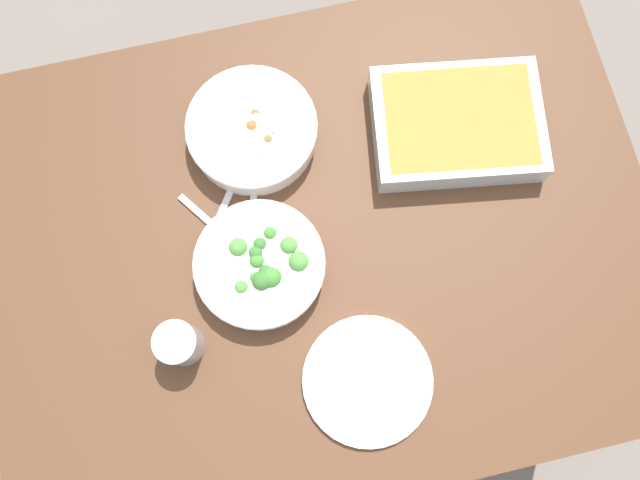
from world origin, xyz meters
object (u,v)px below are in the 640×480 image
at_px(broccoli_bowl, 260,265).
at_px(side_plate, 368,381).
at_px(spoon_by_stew, 238,173).
at_px(stew_bowl, 252,130).
at_px(fork_on_table, 254,233).
at_px(drink_cup, 180,344).
at_px(spoon_by_broccoli, 226,237).
at_px(baking_dish, 457,124).

relative_size(broccoli_bowl, side_plate, 1.03).
bearing_deg(spoon_by_stew, side_plate, 108.80).
bearing_deg(stew_bowl, fork_on_table, 77.99).
relative_size(broccoli_bowl, fork_on_table, 1.28).
bearing_deg(drink_cup, stew_bowl, -119.33).
bearing_deg(spoon_by_broccoli, side_plate, 121.56).
bearing_deg(spoon_by_broccoli, broccoli_bowl, 125.78).
distance_m(drink_cup, spoon_by_broccoli, 0.20).
distance_m(broccoli_bowl, drink_cup, 0.19).
xyz_separation_m(broccoli_bowl, spoon_by_stew, (0.01, -0.18, -0.03)).
distance_m(baking_dish, fork_on_table, 0.41).
distance_m(broccoli_bowl, baking_dish, 0.43).
relative_size(stew_bowl, spoon_by_broccoli, 1.54).
bearing_deg(baking_dish, broccoli_bowl, 23.35).
bearing_deg(fork_on_table, broccoli_bowl, 90.84).
xyz_separation_m(spoon_by_broccoli, fork_on_table, (-0.05, 0.00, -0.00)).
bearing_deg(spoon_by_stew, fork_on_table, 92.50).
height_order(spoon_by_stew, fork_on_table, spoon_by_stew).
bearing_deg(fork_on_table, stew_bowl, -102.01).
bearing_deg(side_plate, stew_bowl, -78.50).
bearing_deg(side_plate, broccoli_bowl, -59.80).
bearing_deg(fork_on_table, spoon_by_stew, -87.50).
relative_size(stew_bowl, spoon_by_stew, 1.51).
height_order(broccoli_bowl, drink_cup, drink_cup).
bearing_deg(broccoli_bowl, drink_cup, 32.74).
bearing_deg(broccoli_bowl, spoon_by_broccoli, -54.22).
bearing_deg(spoon_by_stew, baking_dish, 178.82).
height_order(broccoli_bowl, spoon_by_stew, broccoli_bowl).
distance_m(stew_bowl, drink_cup, 0.40).
height_order(broccoli_bowl, fork_on_table, broccoli_bowl).
relative_size(baking_dish, drink_cup, 3.89).
relative_size(baking_dish, spoon_by_stew, 2.12).
bearing_deg(spoon_by_stew, drink_cup, 61.75).
relative_size(spoon_by_stew, spoon_by_broccoli, 1.02).
height_order(stew_bowl, broccoli_bowl, broccoli_bowl).
xyz_separation_m(broccoli_bowl, fork_on_table, (0.00, -0.07, -0.03)).
relative_size(stew_bowl, drink_cup, 2.78).
bearing_deg(fork_on_table, spoon_by_broccoli, -4.48).
height_order(stew_bowl, spoon_by_stew, stew_bowl).
height_order(drink_cup, side_plate, drink_cup).
bearing_deg(baking_dish, spoon_by_stew, -1.18).
relative_size(side_plate, fork_on_table, 1.24).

